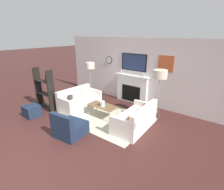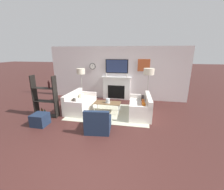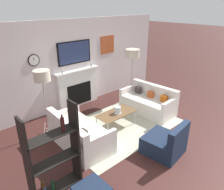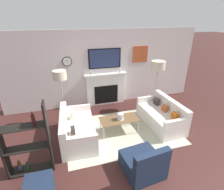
# 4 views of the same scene
# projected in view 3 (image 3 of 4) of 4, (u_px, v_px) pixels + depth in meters

# --- Properties ---
(ground_plane) EXTENTS (60.00, 60.00, 0.00)m
(ground_plane) POSITION_uv_depth(u_px,v_px,m) (216.00, 180.00, 4.16)
(ground_plane) COLOR #3E1F1C
(fireplace_wall) EXTENTS (7.10, 0.28, 2.70)m
(fireplace_wall) POSITION_uv_depth(u_px,v_px,m) (75.00, 68.00, 6.81)
(fireplace_wall) COLOR silver
(fireplace_wall) RESTS_ON ground_plane
(area_rug) EXTENTS (3.18, 2.13, 0.01)m
(area_rug) POSITION_uv_depth(u_px,v_px,m) (118.00, 126.00, 5.97)
(area_rug) COLOR beige
(area_rug) RESTS_ON ground_plane
(couch_left) EXTENTS (0.93, 1.64, 0.80)m
(couch_left) POSITION_uv_depth(u_px,v_px,m) (79.00, 135.00, 5.06)
(couch_left) COLOR white
(couch_left) RESTS_ON ground_plane
(couch_right) EXTENTS (0.88, 1.65, 0.81)m
(couch_right) POSITION_uv_depth(u_px,v_px,m) (148.00, 103.00, 6.66)
(couch_right) COLOR white
(couch_right) RESTS_ON ground_plane
(armchair) EXTENTS (0.85, 0.87, 0.78)m
(armchair) POSITION_uv_depth(u_px,v_px,m) (165.00, 143.00, 4.82)
(armchair) COLOR #1A263D
(armchair) RESTS_ON ground_plane
(coffee_table) EXTENTS (1.09, 0.53, 0.43)m
(coffee_table) POSITION_uv_depth(u_px,v_px,m) (116.00, 114.00, 5.77)
(coffee_table) COLOR brown
(coffee_table) RESTS_ON ground_plane
(hurricane_candle) EXTENTS (0.19, 0.19, 0.18)m
(hurricane_candle) POSITION_uv_depth(u_px,v_px,m) (118.00, 110.00, 5.73)
(hurricane_candle) COLOR silver
(hurricane_candle) RESTS_ON coffee_table
(floor_lamp_left) EXTENTS (0.38, 0.38, 1.70)m
(floor_lamp_left) POSITION_uv_depth(u_px,v_px,m) (42.00, 77.00, 5.05)
(floor_lamp_left) COLOR #9E998E
(floor_lamp_left) RESTS_ON ground_plane
(floor_lamp_right) EXTENTS (0.46, 0.46, 1.76)m
(floor_lamp_right) POSITION_uv_depth(u_px,v_px,m) (132.00, 54.00, 6.97)
(floor_lamp_right) COLOR #9E998E
(floor_lamp_right) RESTS_ON ground_plane
(shelf_unit) EXTENTS (0.92, 0.28, 1.61)m
(shelf_unit) POSITION_uv_depth(u_px,v_px,m) (53.00, 156.00, 3.69)
(shelf_unit) COLOR black
(shelf_unit) RESTS_ON ground_plane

